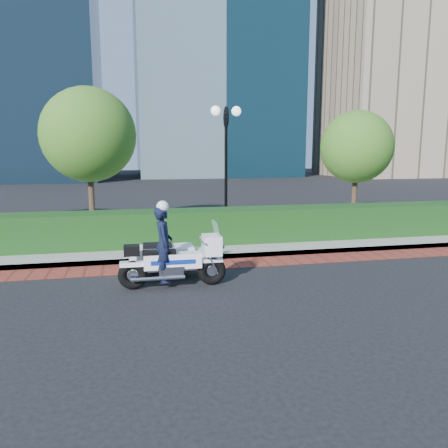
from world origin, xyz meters
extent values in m
plane|color=black|center=(0.00, 0.00, 0.00)|extent=(120.00, 120.00, 0.00)
cube|color=maroon|center=(0.00, 1.50, 0.01)|extent=(60.00, 1.00, 0.01)
cube|color=gray|center=(0.00, 6.00, 0.07)|extent=(60.00, 8.00, 0.15)
cube|color=black|center=(0.00, 3.60, 0.65)|extent=(18.00, 1.20, 1.00)
cylinder|color=black|center=(1.00, 5.20, 0.30)|extent=(0.30, 0.30, 0.30)
cylinder|color=black|center=(1.00, 5.20, 2.15)|extent=(0.10, 0.10, 3.70)
cylinder|color=black|center=(1.00, 5.20, 4.00)|extent=(0.04, 0.70, 0.70)
sphere|color=white|center=(0.65, 5.20, 4.20)|extent=(0.32, 0.32, 0.32)
sphere|color=white|center=(1.35, 5.20, 4.20)|extent=(0.32, 0.32, 0.32)
cylinder|color=#332319|center=(-3.50, 6.50, 1.23)|extent=(0.20, 0.20, 2.17)
sphere|color=#286018|center=(-3.50, 6.50, 3.44)|extent=(3.20, 3.20, 3.20)
cylinder|color=#332319|center=(6.50, 6.50, 1.11)|extent=(0.20, 0.20, 1.92)
sphere|color=#286018|center=(6.50, 6.50, 3.05)|extent=(2.80, 2.80, 2.80)
cube|color=gray|center=(28.00, 38.00, 14.00)|extent=(14.00, 12.00, 28.00)
torus|color=black|center=(-2.20, -0.14, 0.31)|extent=(0.62, 0.20, 0.62)
torus|color=black|center=(-0.51, -0.17, 0.31)|extent=(0.62, 0.20, 0.62)
cube|color=white|center=(-1.35, -0.16, 0.58)|extent=(1.23, 0.32, 0.32)
cube|color=silver|center=(-1.40, -0.16, 0.36)|extent=(0.52, 0.38, 0.26)
cube|color=white|center=(-0.51, -0.17, 0.89)|extent=(0.38, 0.52, 0.42)
cube|color=silver|center=(-0.41, -0.17, 1.22)|extent=(0.12, 0.47, 0.38)
cube|color=black|center=(-1.64, -0.15, 0.77)|extent=(0.71, 0.29, 0.09)
cube|color=black|center=(-2.20, -0.14, 0.85)|extent=(0.33, 0.31, 0.21)
cube|color=white|center=(-1.53, 0.65, 0.47)|extent=(1.47, 0.68, 0.52)
cube|color=black|center=(-1.63, 0.65, 0.75)|extent=(0.67, 0.48, 0.08)
torus|color=black|center=(-1.62, 1.10, 0.24)|extent=(0.47, 0.16, 0.47)
imported|color=black|center=(-1.54, -0.15, 0.95)|extent=(0.40, 0.60, 1.62)
sphere|color=white|center=(-1.54, -0.15, 1.75)|extent=(0.26, 0.26, 0.26)
camera|label=1|loc=(-2.21, -9.24, 2.89)|focal=35.00mm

